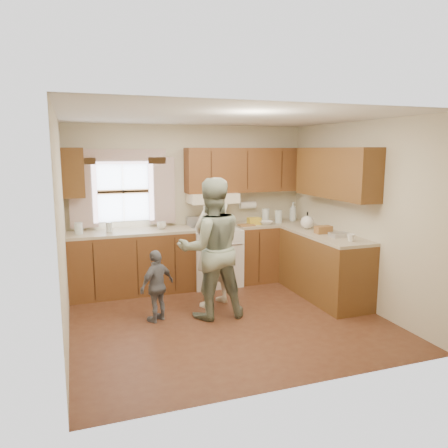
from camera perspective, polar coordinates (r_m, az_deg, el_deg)
name	(u,v)px	position (r m, az deg, el deg)	size (l,w,h in m)	color
room	(227,222)	(5.35, 0.40, 0.32)	(3.80, 3.80, 3.80)	#4C2617
kitchen_fixtures	(241,235)	(6.63, 2.27, -1.49)	(3.80, 2.25, 2.15)	#4F2711
stove	(214,255)	(6.93, -1.26, -4.13)	(0.76, 0.67, 1.07)	silver
woman_left	(213,243)	(5.91, -1.40, -2.45)	(0.64, 0.42, 1.76)	beige
woman_right	(211,249)	(5.50, -1.67, -3.25)	(0.86, 0.67, 1.78)	#1F3829
child	(157,286)	(5.53, -8.73, -7.98)	(0.53, 0.22, 0.91)	slate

